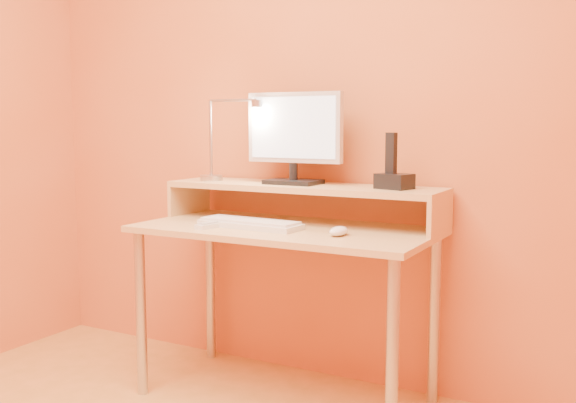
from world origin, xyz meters
The scene contains 25 objects.
wall_back centered at (0.00, 1.50, 1.25)m, with size 3.00×0.04×2.50m, color #D37645.
desk_leg_fl centered at (-0.55, 0.93, 0.35)m, with size 0.04×0.04×0.69m, color #B5B5B8.
desk_leg_fr centered at (0.55, 0.93, 0.35)m, with size 0.04×0.04×0.69m, color #B5B5B8.
desk_leg_bl centered at (-0.55, 1.43, 0.35)m, with size 0.04×0.04×0.69m, color #B5B5B8.
desk_leg_br centered at (0.55, 1.43, 0.35)m, with size 0.04×0.04×0.69m, color #B5B5B8.
desk_lower centered at (0.00, 1.18, 0.71)m, with size 1.20×0.60×0.03m, color #DBB87C.
shelf_riser_left centered at (-0.59, 1.33, 0.79)m, with size 0.02×0.30×0.14m, color #DBB87C.
shelf_riser_right centered at (0.59, 1.33, 0.79)m, with size 0.02×0.30×0.14m, color #DBB87C.
desk_shelf centered at (0.00, 1.33, 0.87)m, with size 1.20×0.30×0.03m, color #DBB87C.
monitor_foot centered at (-0.04, 1.33, 0.89)m, with size 0.22×0.16×0.02m, color black.
monitor_neck centered at (-0.04, 1.33, 0.93)m, with size 0.04×0.04×0.07m, color black.
monitor_panel centered at (-0.04, 1.34, 1.12)m, with size 0.43×0.04×0.30m, color silver.
monitor_back centered at (-0.04, 1.36, 1.12)m, with size 0.39×0.01×0.25m, color black.
monitor_screen centered at (-0.04, 1.32, 1.12)m, with size 0.39×0.00×0.26m, color silver.
lamp_base centered at (-0.44, 1.30, 0.89)m, with size 0.10×0.10×0.03m, color #B5B5B8.
lamp_post centered at (-0.44, 1.30, 1.07)m, with size 0.01×0.01×0.33m, color #B5B5B8.
lamp_arm centered at (-0.32, 1.30, 1.24)m, with size 0.01×0.01×0.24m, color #B5B5B8.
lamp_head centered at (-0.20, 1.30, 1.22)m, with size 0.04×0.04×0.03m, color #B5B5B8.
lamp_bulb centered at (-0.20, 1.30, 1.20)m, with size 0.03×0.03×0.00m, color #FFEAC6.
phone_dock centered at (0.41, 1.33, 0.91)m, with size 0.13×0.10×0.06m, color black.
phone_handset centered at (0.39, 1.33, 1.02)m, with size 0.04×0.03×0.16m, color black.
phone_led centered at (0.45, 1.28, 0.91)m, with size 0.01×0.00×0.04m, color #2B30F4.
keyboard centered at (-0.12, 1.10, 0.73)m, with size 0.44×0.14×0.02m, color silver.
mouse centered at (0.28, 1.09, 0.74)m, with size 0.06×0.10×0.04m, color white.
remote_control centered at (-0.25, 1.03, 0.73)m, with size 0.05×0.17×0.02m, color silver.
Camera 1 is at (1.27, -1.13, 1.13)m, focal length 41.17 mm.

